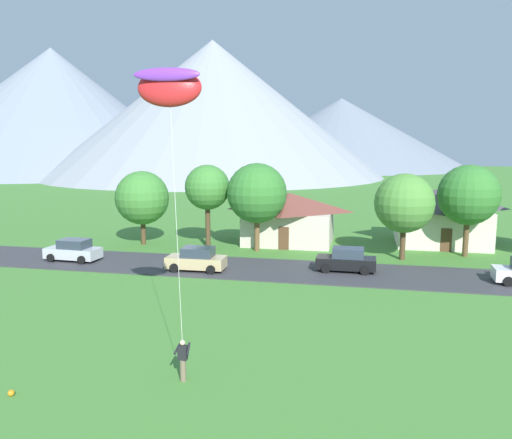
% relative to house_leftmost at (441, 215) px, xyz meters
% --- Properties ---
extents(road_strip, '(160.00, 6.57, 0.08)m').
position_rel_house_leftmost_xyz_m(road_strip, '(-13.82, -13.21, -2.60)').
color(road_strip, '#38383D').
rests_on(road_strip, ground).
extents(mountain_central_ridge, '(89.57, 89.57, 35.50)m').
position_rel_house_leftmost_xyz_m(mountain_central_ridge, '(-46.95, 84.69, 15.11)').
color(mountain_central_ridge, '#8E939E').
rests_on(mountain_central_ridge, ground).
extents(mountain_far_east_ridge, '(93.01, 93.01, 36.93)m').
position_rel_house_leftmost_xyz_m(mountain_far_east_ridge, '(-99.79, 93.24, 15.83)').
color(mountain_far_east_ridge, gray).
rests_on(mountain_far_east_ridge, ground).
extents(mountain_far_west_ridge, '(86.60, 86.60, 24.15)m').
position_rel_house_leftmost_xyz_m(mountain_far_west_ridge, '(-15.71, 135.74, 9.44)').
color(mountain_far_west_ridge, slate).
rests_on(mountain_far_west_ridge, ground).
extents(house_leftmost, '(8.43, 8.47, 5.09)m').
position_rel_house_leftmost_xyz_m(house_leftmost, '(0.00, 0.00, 0.00)').
color(house_leftmost, beige).
rests_on(house_leftmost, ground).
extents(house_left_center, '(8.41, 6.92, 4.63)m').
position_rel_house_leftmost_xyz_m(house_left_center, '(-13.61, -2.73, -0.24)').
color(house_left_center, beige).
rests_on(house_left_center, ground).
extents(tree_near_left, '(5.07, 5.07, 7.51)m').
position_rel_house_leftmost_xyz_m(tree_near_left, '(-15.77, -6.94, 2.32)').
color(tree_near_left, brown).
rests_on(tree_near_left, ground).
extents(tree_center, '(4.65, 4.65, 6.84)m').
position_rel_house_leftmost_xyz_m(tree_center, '(-3.83, -7.73, 1.86)').
color(tree_center, '#4C3823').
rests_on(tree_center, ground).
extents(tree_right_of_center, '(3.95, 3.95, 7.29)m').
position_rel_house_leftmost_xyz_m(tree_right_of_center, '(-20.37, -6.15, 2.64)').
color(tree_right_of_center, '#4C3823').
rests_on(tree_right_of_center, ground).
extents(tree_near_right, '(4.86, 4.86, 7.47)m').
position_rel_house_leftmost_xyz_m(tree_near_right, '(1.28, -5.41, 2.38)').
color(tree_near_right, brown).
rests_on(tree_near_right, ground).
extents(tree_far_right, '(4.83, 4.83, 6.67)m').
position_rel_house_leftmost_xyz_m(tree_far_right, '(-26.49, -6.23, 1.60)').
color(tree_far_right, '#4C3823').
rests_on(tree_far_right, ground).
extents(parked_car_silver_west_end, '(4.28, 2.24, 1.68)m').
position_rel_house_leftmost_xyz_m(parked_car_silver_west_end, '(-28.98, -13.70, -1.77)').
color(parked_car_silver_west_end, '#B7BCC1').
rests_on(parked_car_silver_west_end, road_strip).
extents(parked_car_black_mid_west, '(4.21, 2.10, 1.68)m').
position_rel_house_leftmost_xyz_m(parked_car_black_mid_west, '(-8.01, -12.62, -1.77)').
color(parked_car_black_mid_west, black).
rests_on(parked_car_black_mid_west, road_strip).
extents(parked_car_tan_mid_east, '(4.24, 2.15, 1.68)m').
position_rel_house_leftmost_xyz_m(parked_car_tan_mid_east, '(-18.59, -14.62, -1.77)').
color(parked_car_tan_mid_east, tan).
rests_on(parked_car_tan_mid_east, road_strip).
extents(kite_flyer_with_kite, '(2.68, 2.41, 12.19)m').
position_rel_house_leftmost_xyz_m(kite_flyer_with_kite, '(-14.45, -29.70, 8.43)').
color(kite_flyer_with_kite, '#70604C').
rests_on(kite_flyer_with_kite, ground).
extents(soccer_ball, '(0.24, 0.24, 0.24)m').
position_rel_house_leftmost_xyz_m(soccer_ball, '(-19.41, -33.59, -2.52)').
color(soccer_ball, orange).
rests_on(soccer_ball, ground).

